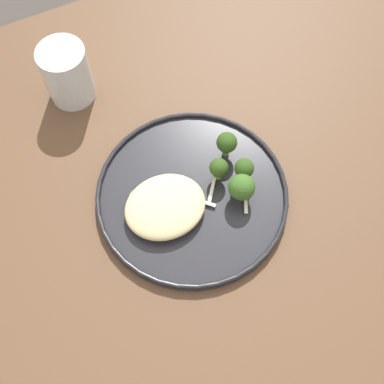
% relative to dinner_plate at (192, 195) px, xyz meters
% --- Properties ---
extents(ground, '(6.00, 6.00, 0.00)m').
position_rel_dinner_plate_xyz_m(ground, '(-0.02, -0.04, -0.75)').
color(ground, '#47423D').
extents(wooden_dining_table, '(1.40, 1.00, 0.74)m').
position_rel_dinner_plate_xyz_m(wooden_dining_table, '(-0.02, -0.04, -0.09)').
color(wooden_dining_table, brown).
rests_on(wooden_dining_table, ground).
extents(dinner_plate, '(0.29, 0.29, 0.02)m').
position_rel_dinner_plate_xyz_m(dinner_plate, '(0.00, 0.00, 0.00)').
color(dinner_plate, '#232328').
rests_on(dinner_plate, wooden_dining_table).
extents(noodle_bed, '(0.12, 0.10, 0.03)m').
position_rel_dinner_plate_xyz_m(noodle_bed, '(-0.05, -0.01, 0.02)').
color(noodle_bed, beige).
rests_on(noodle_bed, dinner_plate).
extents(seared_scallop_rear_pale, '(0.02, 0.02, 0.02)m').
position_rel_dinner_plate_xyz_m(seared_scallop_rear_pale, '(-0.07, -0.00, 0.01)').
color(seared_scallop_rear_pale, beige).
rests_on(seared_scallop_rear_pale, dinner_plate).
extents(seared_scallop_tilted_round, '(0.03, 0.03, 0.02)m').
position_rel_dinner_plate_xyz_m(seared_scallop_tilted_round, '(-0.05, 0.01, 0.01)').
color(seared_scallop_tilted_round, '#DBB77A').
rests_on(seared_scallop_tilted_round, dinner_plate).
extents(seared_scallop_right_edge, '(0.03, 0.03, 0.02)m').
position_rel_dinner_plate_xyz_m(seared_scallop_right_edge, '(-0.08, 0.02, 0.01)').
color(seared_scallop_right_edge, '#E5C689').
rests_on(seared_scallop_right_edge, dinner_plate).
extents(seared_scallop_front_small, '(0.04, 0.04, 0.01)m').
position_rel_dinner_plate_xyz_m(seared_scallop_front_small, '(-0.04, -0.03, 0.01)').
color(seared_scallop_front_small, '#E5C689').
rests_on(seared_scallop_front_small, dinner_plate).
extents(broccoli_floret_tall_stalk, '(0.04, 0.04, 0.05)m').
position_rel_dinner_plate_xyz_m(broccoli_floret_tall_stalk, '(0.06, -0.03, 0.03)').
color(broccoli_floret_tall_stalk, '#89A356').
rests_on(broccoli_floret_tall_stalk, dinner_plate).
extents(broccoli_floret_near_rim, '(0.03, 0.03, 0.05)m').
position_rel_dinner_plate_xyz_m(broccoli_floret_near_rim, '(0.08, -0.01, 0.03)').
color(broccoli_floret_near_rim, '#89A356').
rests_on(broccoli_floret_near_rim, dinner_plate).
extents(broccoli_floret_beside_noodles, '(0.03, 0.03, 0.05)m').
position_rel_dinner_plate_xyz_m(broccoli_floret_beside_noodles, '(0.08, 0.04, 0.03)').
color(broccoli_floret_beside_noodles, '#7A994C').
rests_on(broccoli_floret_beside_noodles, dinner_plate).
extents(broccoli_floret_rear_charred, '(0.03, 0.03, 0.04)m').
position_rel_dinner_plate_xyz_m(broccoli_floret_rear_charred, '(0.05, 0.01, 0.03)').
color(broccoli_floret_rear_charred, '#7A994C').
rests_on(broccoli_floret_rear_charred, dinner_plate).
extents(onion_sliver_long_sliver, '(0.03, 0.04, 0.00)m').
position_rel_dinner_plate_xyz_m(onion_sliver_long_sliver, '(0.03, -0.01, 0.01)').
color(onion_sliver_long_sliver, silver).
rests_on(onion_sliver_long_sliver, dinner_plate).
extents(onion_sliver_short_strip, '(0.03, 0.05, 0.00)m').
position_rel_dinner_plate_xyz_m(onion_sliver_short_strip, '(0.07, -0.04, 0.01)').
color(onion_sliver_short_strip, silver).
rests_on(onion_sliver_short_strip, dinner_plate).
extents(onion_sliver_curled_piece, '(0.05, 0.05, 0.00)m').
position_rel_dinner_plate_xyz_m(onion_sliver_curled_piece, '(0.00, -0.01, 0.01)').
color(onion_sliver_curled_piece, silver).
rests_on(onion_sliver_curled_piece, dinner_plate).
extents(water_glass, '(0.08, 0.08, 0.10)m').
position_rel_dinner_plate_xyz_m(water_glass, '(-0.10, 0.26, 0.04)').
color(water_glass, silver).
rests_on(water_glass, wooden_dining_table).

